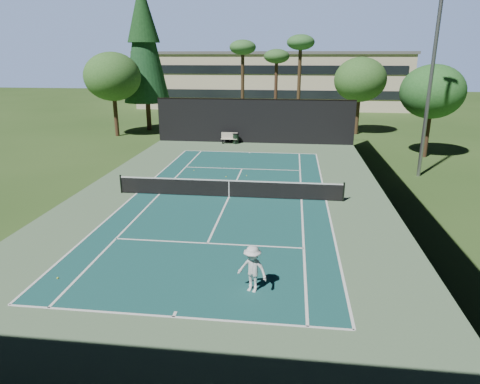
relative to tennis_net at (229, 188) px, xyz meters
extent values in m
plane|color=#2D4C1C|center=(0.00, 0.00, -0.56)|extent=(160.00, 160.00, 0.00)
cube|color=#577753|center=(0.00, 0.00, -0.55)|extent=(18.00, 32.00, 0.01)
cube|color=#184E4C|center=(0.00, 0.00, -0.55)|extent=(10.97, 23.77, 0.01)
cube|color=white|center=(0.00, -11.88, -0.54)|extent=(10.97, 0.10, 0.01)
cube|color=white|center=(0.00, 11.88, -0.54)|extent=(10.97, 0.10, 0.01)
cube|color=white|center=(0.00, -6.40, -0.54)|extent=(8.23, 0.10, 0.01)
cube|color=white|center=(0.00, 6.40, -0.54)|extent=(8.23, 0.10, 0.01)
cube|color=white|center=(-5.49, 0.00, -0.54)|extent=(0.10, 23.77, 0.01)
cube|color=white|center=(5.49, 0.00, -0.54)|extent=(0.10, 23.77, 0.01)
cube|color=white|center=(-4.12, 0.00, -0.54)|extent=(0.10, 23.77, 0.01)
cube|color=white|center=(4.12, 0.00, -0.54)|extent=(0.10, 23.77, 0.01)
cube|color=white|center=(0.00, 0.00, -0.54)|extent=(0.10, 12.80, 0.01)
cube|color=white|center=(0.00, -11.73, -0.54)|extent=(0.10, 0.30, 0.01)
cube|color=white|center=(0.00, 11.73, -0.54)|extent=(0.10, 0.30, 0.01)
cylinder|color=black|center=(-6.40, 0.00, -0.01)|extent=(0.10, 0.10, 1.10)
cylinder|color=black|center=(6.40, 0.00, -0.01)|extent=(0.10, 0.10, 1.10)
cube|color=black|center=(0.00, 0.00, -0.06)|extent=(12.80, 0.02, 0.92)
cube|color=white|center=(0.00, 0.00, 0.43)|extent=(12.80, 0.04, 0.07)
cube|color=white|center=(0.00, 0.00, -0.06)|extent=(0.05, 0.03, 0.92)
cube|color=black|center=(0.00, 16.00, 1.44)|extent=(18.00, 0.04, 4.00)
cube|color=black|center=(0.00, -16.00, 1.44)|extent=(18.00, 0.04, 4.00)
cube|color=black|center=(9.00, 0.00, 1.44)|extent=(0.04, 32.00, 4.00)
cube|color=black|center=(-9.00, 0.00, 1.44)|extent=(0.04, 32.00, 4.00)
cube|color=black|center=(0.00, 16.00, 3.44)|extent=(18.00, 0.06, 0.06)
imported|color=silver|center=(2.28, -10.03, 0.28)|extent=(1.24, 0.97, 1.68)
sphere|color=#CADE32|center=(-4.81, -10.06, -0.52)|extent=(0.07, 0.07, 0.07)
sphere|color=#BDD430|center=(-0.80, 4.13, -0.52)|extent=(0.07, 0.07, 0.07)
sphere|color=#C5E834|center=(0.51, 4.55, -0.53)|extent=(0.06, 0.06, 0.06)
sphere|color=#C5DD32|center=(-3.32, 5.54, -0.53)|extent=(0.06, 0.06, 0.06)
cube|color=beige|center=(-2.23, 15.34, -0.11)|extent=(1.50, 0.45, 0.05)
cube|color=beige|center=(-2.23, 15.54, 0.19)|extent=(1.50, 0.06, 0.55)
cube|color=black|center=(-2.83, 15.34, -0.35)|extent=(0.06, 0.40, 0.42)
cube|color=black|center=(-1.63, 15.34, -0.35)|extent=(0.06, 0.40, 0.42)
cylinder|color=black|center=(-1.64, 15.47, -0.11)|extent=(0.52, 0.52, 0.90)
cylinder|color=black|center=(-1.64, 15.47, 0.36)|extent=(0.56, 0.56, 0.05)
cylinder|color=#4B2F20|center=(-12.00, 22.00, 1.24)|extent=(0.50, 0.50, 3.60)
cone|color=#163E1E|center=(-12.00, 22.00, 8.44)|extent=(4.80, 4.80, 12.00)
cone|color=#153918|center=(-12.00, 22.00, 11.44)|extent=(3.30, 3.30, 6.00)
cylinder|color=#44301D|center=(-2.00, 24.00, 3.72)|extent=(0.36, 0.36, 8.55)
ellipsoid|color=#32662E|center=(-2.00, 24.00, 7.99)|extent=(2.80, 2.80, 1.54)
cylinder|color=#472D1E|center=(1.50, 26.00, 3.27)|extent=(0.36, 0.36, 7.65)
ellipsoid|color=#315E2A|center=(1.50, 26.00, 7.09)|extent=(2.80, 2.80, 1.54)
cylinder|color=#48331E|center=(4.00, 23.00, 3.94)|extent=(0.36, 0.36, 9.00)
ellipsoid|color=#30662E|center=(4.00, 23.00, 8.44)|extent=(2.80, 2.80, 1.54)
cylinder|color=#46311E|center=(10.00, 22.00, 1.20)|extent=(0.40, 0.40, 3.52)
ellipsoid|color=#315F25|center=(10.00, 22.00, 4.88)|extent=(5.12, 5.12, 4.35)
cylinder|color=#452E1D|center=(14.00, 12.00, 1.09)|extent=(0.40, 0.40, 3.30)
ellipsoid|color=#255E24|center=(14.00, 12.00, 4.54)|extent=(4.80, 4.80, 4.08)
cylinder|color=#4A3120|center=(-14.00, 18.00, 1.31)|extent=(0.40, 0.40, 3.74)
ellipsoid|color=#336427|center=(-14.00, 18.00, 5.22)|extent=(5.44, 5.44, 4.62)
cube|color=beige|center=(0.00, 46.00, 3.44)|extent=(40.00, 12.00, 8.00)
cube|color=#59595B|center=(0.00, 46.00, 7.54)|extent=(40.50, 12.50, 0.40)
cube|color=black|center=(0.00, 39.95, 1.84)|extent=(38.00, 0.15, 1.20)
cube|color=black|center=(0.00, 39.95, 5.24)|extent=(38.00, 0.15, 1.20)
cylinder|color=gray|center=(12.00, 6.00, 5.44)|extent=(0.24, 0.24, 12.00)
camera|label=1|loc=(3.43, -22.97, 7.19)|focal=32.00mm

